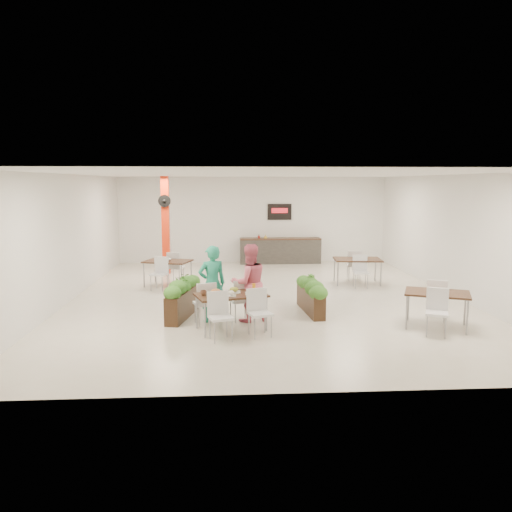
{
  "coord_description": "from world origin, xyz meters",
  "views": [
    {
      "loc": [
        -1.04,
        -12.73,
        2.99
      ],
      "look_at": [
        -0.25,
        0.06,
        1.1
      ],
      "focal_mm": 35.0,
      "sensor_mm": 36.0,
      "label": 1
    }
  ],
  "objects": [
    {
      "name": "main_table",
      "position": [
        -0.94,
        -2.83,
        0.64
      ],
      "size": [
        1.64,
        1.91,
        0.92
      ],
      "rotation": [
        0.0,
        0.0,
        0.3
      ],
      "color": "black",
      "rests_on": "ground"
    },
    {
      "name": "side_table_a",
      "position": [
        -2.72,
        1.69,
        0.64
      ],
      "size": [
        1.48,
        1.67,
        0.92
      ],
      "rotation": [
        0.0,
        0.0,
        -0.31
      ],
      "color": "black",
      "rests_on": "ground"
    },
    {
      "name": "red_column",
      "position": [
        -3.0,
        3.79,
        1.64
      ],
      "size": [
        0.4,
        0.41,
        3.2
      ],
      "color": "red",
      "rests_on": "ground"
    },
    {
      "name": "side_table_c",
      "position": [
        3.32,
        -2.91,
        0.63
      ],
      "size": [
        1.5,
        1.66,
        0.92
      ],
      "rotation": [
        0.0,
        0.0,
        -0.4
      ],
      "color": "black",
      "rests_on": "ground"
    },
    {
      "name": "diner_man",
      "position": [
        -1.34,
        -2.17,
        0.83
      ],
      "size": [
        0.7,
        0.56,
        1.67
      ],
      "primitive_type": "imported",
      "rotation": [
        0.0,
        0.0,
        3.44
      ],
      "color": "#239877",
      "rests_on": "ground"
    },
    {
      "name": "planter_left",
      "position": [
        -2.0,
        -1.69,
        0.51
      ],
      "size": [
        0.73,
        1.87,
        1.0
      ],
      "rotation": [
        0.0,
        0.0,
        1.35
      ],
      "color": "black",
      "rests_on": "ground"
    },
    {
      "name": "service_counter",
      "position": [
        1.0,
        5.65,
        0.49
      ],
      "size": [
        3.0,
        0.64,
        2.2
      ],
      "color": "#2C2A27",
      "rests_on": "ground"
    },
    {
      "name": "room_shell",
      "position": [
        0.0,
        0.0,
        2.01
      ],
      "size": [
        10.1,
        12.1,
        3.22
      ],
      "color": "white",
      "rests_on": "ground"
    },
    {
      "name": "ground",
      "position": [
        0.0,
        0.0,
        0.0
      ],
      "size": [
        12.0,
        12.0,
        0.0
      ],
      "primitive_type": "plane",
      "color": "beige",
      "rests_on": "ground"
    },
    {
      "name": "planter_right",
      "position": [
        0.92,
        -1.52,
        0.48
      ],
      "size": [
        0.51,
        1.73,
        0.9
      ],
      "rotation": [
        0.0,
        0.0,
        1.66
      ],
      "color": "black",
      "rests_on": "ground"
    },
    {
      "name": "side_table_b",
      "position": [
        2.87,
        1.69,
        0.64
      ],
      "size": [
        1.44,
        1.65,
        0.92
      ],
      "rotation": [
        0.0,
        0.0,
        -0.09
      ],
      "color": "black",
      "rests_on": "ground"
    },
    {
      "name": "diner_woman",
      "position": [
        -0.54,
        -2.17,
        0.84
      ],
      "size": [
        0.97,
        0.85,
        1.69
      ],
      "primitive_type": "imported",
      "rotation": [
        0.0,
        0.0,
        3.44
      ],
      "color": "#ED6984",
      "rests_on": "ground"
    }
  ]
}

